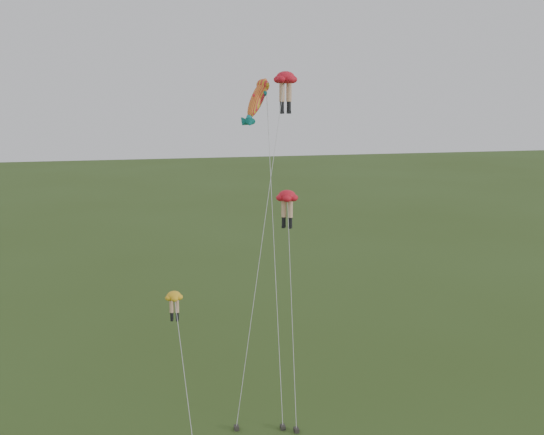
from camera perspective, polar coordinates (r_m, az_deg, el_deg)
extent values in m
plane|color=#344B1A|center=(35.47, -0.88, -19.45)|extent=(300.00, 300.00, 0.00)
ellipsoid|color=red|center=(38.44, 1.28, 13.05)|extent=(1.67, 1.67, 0.76)
cylinder|color=#EAB08A|center=(38.35, 0.94, 11.72)|extent=(0.34, 0.34, 1.16)
cylinder|color=black|center=(38.35, 0.94, 10.42)|extent=(0.26, 0.26, 0.58)
cube|color=black|center=(38.36, 0.94, 9.86)|extent=(0.22, 0.35, 0.17)
cylinder|color=#EAB08A|center=(38.51, 1.61, 11.72)|extent=(0.34, 0.34, 1.16)
cylinder|color=black|center=(38.51, 1.60, 10.42)|extent=(0.26, 0.26, 0.58)
cube|color=black|center=(38.52, 1.60, 9.87)|extent=(0.22, 0.35, 0.17)
cylinder|color=silver|center=(35.47, -0.91, -2.04)|extent=(4.52, 7.08, 19.46)
cube|color=black|center=(35.56, -3.36, -19.15)|extent=(0.25, 0.35, 0.24)
ellipsoid|color=red|center=(37.76, 1.43, 2.08)|extent=(1.96, 1.96, 0.71)
cylinder|color=#EAB08A|center=(37.97, 1.12, 0.86)|extent=(0.31, 0.31, 1.08)
cylinder|color=black|center=(38.13, 1.11, -0.34)|extent=(0.25, 0.25, 0.54)
cube|color=black|center=(38.20, 1.11, -0.85)|extent=(0.32, 0.36, 0.16)
cylinder|color=#EAB08A|center=(37.84, 1.73, 0.81)|extent=(0.31, 0.31, 1.08)
cylinder|color=black|center=(37.99, 1.73, -0.39)|extent=(0.25, 0.25, 0.54)
cube|color=black|center=(38.07, 1.72, -0.90)|extent=(0.32, 0.36, 0.16)
cylinder|color=silver|center=(35.84, 1.84, -7.94)|extent=(1.18, 6.86, 12.21)
cube|color=black|center=(35.34, 2.31, -19.35)|extent=(0.25, 0.35, 0.24)
ellipsoid|color=yellow|center=(34.55, -9.22, -7.27)|extent=(1.24, 1.24, 0.51)
cylinder|color=#EAB08A|center=(34.78, -9.44, -8.19)|extent=(0.23, 0.23, 0.78)
cylinder|color=black|center=(34.98, -9.41, -9.09)|extent=(0.18, 0.18, 0.39)
cube|color=black|center=(35.06, -9.40, -9.47)|extent=(0.18, 0.25, 0.11)
cylinder|color=#EAB08A|center=(34.72, -8.94, -8.21)|extent=(0.23, 0.23, 0.78)
cylinder|color=black|center=(34.92, -8.91, -9.11)|extent=(0.18, 0.18, 0.39)
cube|color=black|center=(35.01, -8.89, -9.49)|extent=(0.18, 0.25, 0.11)
cylinder|color=silver|center=(33.32, -8.28, -14.23)|extent=(0.53, 5.46, 7.26)
ellipsoid|color=gold|center=(39.11, -1.36, 11.20)|extent=(2.51, 2.55, 2.98)
sphere|color=gold|center=(39.11, -1.36, 11.20)|extent=(1.53, 1.54, 1.27)
cone|color=#13797B|center=(39.11, -1.36, 11.20)|extent=(1.35, 1.36, 1.18)
cone|color=#13797B|center=(39.11, -1.36, 11.20)|extent=(1.35, 1.36, 1.18)
cone|color=#13797B|center=(39.11, -1.36, 11.20)|extent=(0.76, 0.77, 0.66)
cone|color=#13797B|center=(39.11, -1.36, 11.20)|extent=(0.76, 0.77, 0.66)
cone|color=red|center=(39.11, -1.36, 11.20)|extent=(0.78, 0.78, 0.66)
cylinder|color=silver|center=(36.03, -0.25, -3.15)|extent=(0.44, 8.62, 17.84)
cube|color=black|center=(35.58, 1.02, -19.12)|extent=(0.25, 0.35, 0.24)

